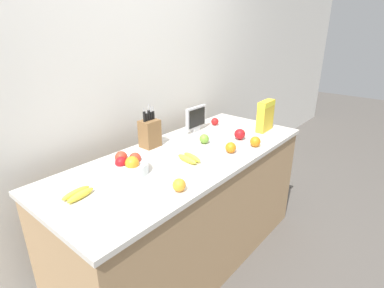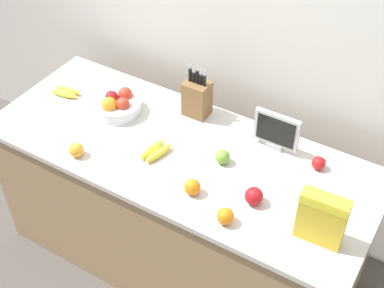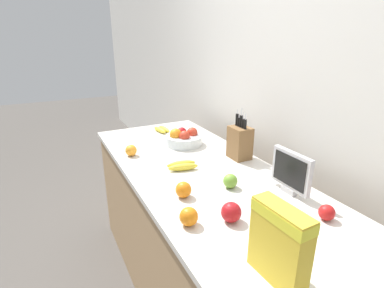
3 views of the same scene
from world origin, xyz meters
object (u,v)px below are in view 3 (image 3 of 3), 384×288
Objects in this scene: cereal_box at (280,241)px; apple_middle at (231,212)px; knife_block at (240,142)px; banana_bunch_left at (162,129)px; apple_by_knife_block at (327,212)px; apple_rightmost at (230,181)px; orange_back_center at (131,150)px; fruit_bowl at (184,138)px; orange_front_right at (189,217)px; orange_by_cereal at (183,190)px; small_monitor at (291,171)px; banana_bunch_right at (182,166)px.

cereal_box is 0.33m from apple_middle.
knife_block is 1.85× the size of banana_bunch_left.
apple_by_knife_block reaches higher than banana_bunch_left.
knife_block is 4.39× the size of apple_rightmost.
knife_block is 0.67m from orange_back_center.
fruit_bowl is (-0.37, -0.20, -0.06)m from knife_block.
orange_by_cereal is at bearing 160.20° from orange_front_right.
cereal_box is at bearing 5.74° from orange_back_center.
small_monitor is at bearing 174.62° from apple_by_knife_block.
cereal_box is 0.60m from apple_rightmost.
banana_bunch_left is 2.24× the size of orange_front_right.
cereal_box is 3.01× the size of apple_middle.
small_monitor reaches higher than banana_bunch_right.
orange_back_center reaches higher than banana_bunch_left.
orange_back_center is 0.61m from orange_by_cereal.
orange_front_right is (0.81, 0.00, 0.00)m from orange_back_center.
cereal_box reaches higher than orange_by_cereal.
small_monitor is at bearing 35.28° from banana_bunch_right.
knife_block is 1.37× the size of small_monitor.
small_monitor is 0.29m from apple_rightmost.
apple_by_knife_block is (0.40, 0.20, -0.00)m from apple_rightmost.
knife_block reaches higher than cereal_box.
apple_middle is at bearing -115.08° from apple_by_knife_block.
orange_front_right and orange_by_cereal have the same top height.
orange_back_center is at bearing -169.33° from apple_middle.
orange_by_cereal reaches higher than apple_by_knife_block.
orange_back_center is (-0.32, -0.20, 0.02)m from banana_bunch_right.
apple_middle reaches higher than orange_back_center.
fruit_bowl is 1.40× the size of banana_bunch_right.
orange_back_center is (0.04, -0.38, -0.01)m from fruit_bowl.
banana_bunch_right is at bearing 157.79° from orange_front_right.
cereal_box is 1.57m from banana_bunch_left.
apple_middle is (0.90, -0.21, -0.00)m from fruit_bowl.
cereal_box is at bearing -28.52° from knife_block.
apple_rightmost is 0.45m from apple_by_knife_block.
fruit_bowl reaches higher than orange_front_right.
apple_middle is (-0.31, 0.04, -0.10)m from cereal_box.
cereal_box reaches higher than small_monitor.
small_monitor reaches higher than banana_bunch_left.
small_monitor reaches higher than orange_by_cereal.
knife_block is 0.68m from apple_middle.
apple_by_knife_block is (1.40, 0.16, 0.01)m from banana_bunch_left.
apple_rightmost is at bearing -5.07° from fruit_bowl.
orange_front_right reaches higher than banana_bunch_right.
cereal_box is 0.40m from orange_front_right.
apple_rightmost is (-0.17, -0.22, -0.08)m from small_monitor.
apple_rightmost is 0.94× the size of orange_front_right.
banana_bunch_left is 1.25m from apple_middle.
small_monitor reaches higher than apple_by_knife_block.
small_monitor reaches higher than apple_rightmost.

